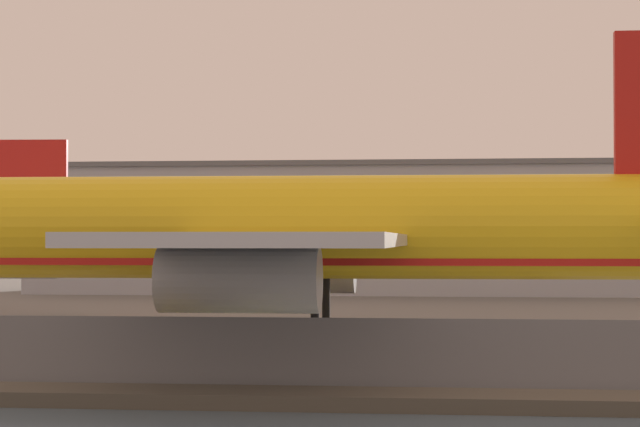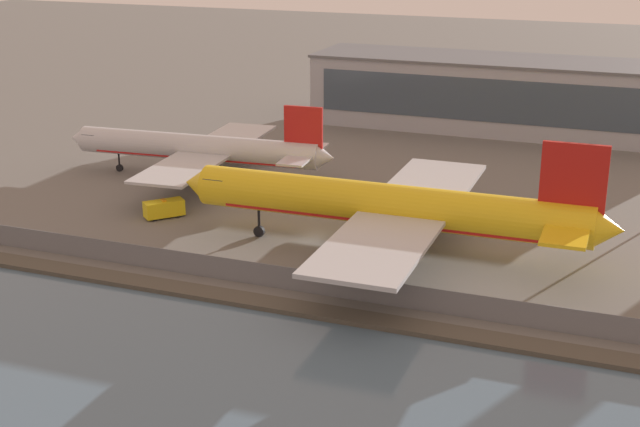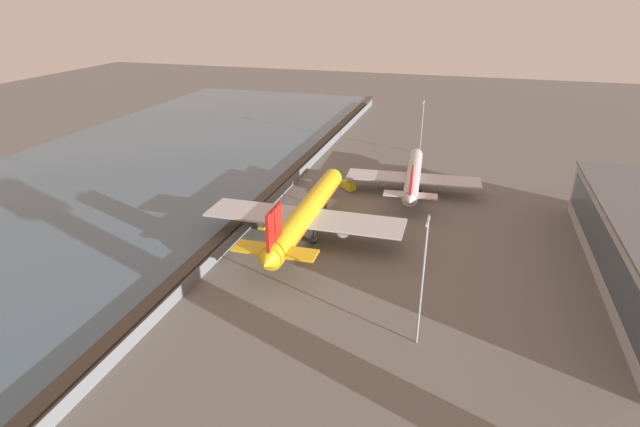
{
  "view_description": "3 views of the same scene",
  "coord_description": "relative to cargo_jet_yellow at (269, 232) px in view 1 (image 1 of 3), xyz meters",
  "views": [
    {
      "loc": [
        19.9,
        -61.05,
        5.45
      ],
      "look_at": [
        12.92,
        -0.79,
        6.73
      ],
      "focal_mm": 70.0,
      "sensor_mm": 36.0,
      "label": 1
    },
    {
      "loc": [
        37.9,
        -96.63,
        38.23
      ],
      "look_at": [
        0.46,
        0.63,
        3.06
      ],
      "focal_mm": 50.0,
      "sensor_mm": 36.0,
      "label": 2
    },
    {
      "loc": [
        108.93,
        30.85,
        51.63
      ],
      "look_at": [
        6.49,
        0.29,
        4.29
      ],
      "focal_mm": 28.0,
      "sensor_mm": 36.0,
      "label": 3
    }
  ],
  "objects": [
    {
      "name": "terminal_building",
      "position": [
        0.9,
        69.01,
        0.76
      ],
      "size": [
        71.3,
        17.84,
        13.18
      ],
      "color": "#9EA3AD",
      "rests_on": "ground"
    },
    {
      "name": "cargo_jet_yellow",
      "position": [
        0.0,
        0.0,
        0.0
      ],
      "size": [
        52.91,
        45.17,
        15.32
      ],
      "color": "yellow",
      "rests_on": "ground"
    },
    {
      "name": "ground_plane",
      "position": [
        -10.56,
        1.81,
        -5.85
      ],
      "size": [
        500.0,
        500.0,
        0.0
      ],
      "primitive_type": "plane",
      "color": "#66635E"
    },
    {
      "name": "baggage_tug",
      "position": [
        -1.16,
        -11.19,
        -5.04
      ],
      "size": [
        3.23,
        1.65,
        1.8
      ],
      "color": "yellow",
      "rests_on": "ground"
    }
  ]
}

